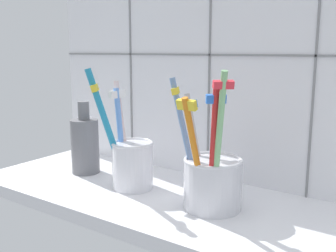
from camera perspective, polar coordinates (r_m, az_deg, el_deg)
counter_slab at (r=57.29cm, az=0.28°, el=-11.17°), size 64.00×22.00×2.00cm
tile_wall_back at (r=63.32cm, az=6.55°, el=10.82°), size 64.00×2.20×45.00cm
toothbrush_cup_left at (r=59.21cm, az=-5.73°, el=-4.93°), size 8.42×7.45×18.11cm
toothbrush_cup_right at (r=51.62cm, az=6.07°, el=-7.57°), size 10.68×10.05×18.47cm
ceramic_vase at (r=67.96cm, az=-11.94°, el=-2.63°), size 4.67×4.67×12.21cm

